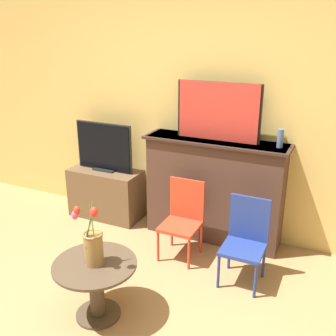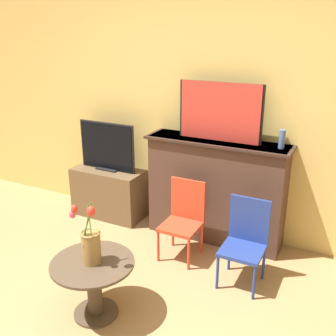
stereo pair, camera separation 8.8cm
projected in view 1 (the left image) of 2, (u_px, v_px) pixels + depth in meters
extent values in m
cube|color=#E0BC66|center=(202.00, 100.00, 3.80)|extent=(8.00, 0.06, 2.70)
cube|color=#4C3328|center=(214.00, 190.00, 3.84)|extent=(1.32, 0.32, 1.02)
cube|color=#35231C|center=(216.00, 141.00, 3.66)|extent=(1.38, 0.36, 0.02)
cube|color=black|center=(218.00, 111.00, 3.58)|extent=(0.79, 0.02, 0.53)
cube|color=red|center=(218.00, 112.00, 3.57)|extent=(0.75, 0.02, 0.53)
cylinder|color=#4C6699|center=(280.00, 138.00, 3.40)|extent=(0.05, 0.05, 0.17)
cube|color=brown|center=(106.00, 193.00, 4.37)|extent=(0.79, 0.38, 0.54)
cube|color=black|center=(105.00, 169.00, 4.27)|extent=(0.25, 0.12, 0.01)
cube|color=black|center=(104.00, 147.00, 4.19)|extent=(0.67, 0.02, 0.52)
cube|color=black|center=(104.00, 147.00, 4.19)|extent=(0.64, 0.02, 0.49)
cylinder|color=red|center=(158.00, 246.00, 3.54)|extent=(0.02, 0.02, 0.30)
cylinder|color=red|center=(189.00, 254.00, 3.42)|extent=(0.02, 0.02, 0.30)
cylinder|color=red|center=(172.00, 232.00, 3.79)|extent=(0.02, 0.02, 0.30)
cylinder|color=red|center=(201.00, 238.00, 3.67)|extent=(0.02, 0.02, 0.30)
cube|color=red|center=(180.00, 226.00, 3.55)|extent=(0.33, 0.33, 0.03)
cube|color=red|center=(187.00, 199.00, 3.61)|extent=(0.33, 0.02, 0.39)
cylinder|color=navy|center=(218.00, 272.00, 3.17)|extent=(0.02, 0.02, 0.30)
cylinder|color=navy|center=(255.00, 281.00, 3.05)|extent=(0.02, 0.02, 0.30)
cylinder|color=navy|center=(229.00, 253.00, 3.43)|extent=(0.02, 0.02, 0.30)
cylinder|color=navy|center=(264.00, 262.00, 3.31)|extent=(0.02, 0.02, 0.30)
cube|color=navy|center=(243.00, 249.00, 3.19)|extent=(0.33, 0.33, 0.03)
cube|color=navy|center=(249.00, 218.00, 3.25)|extent=(0.33, 0.02, 0.39)
cylinder|color=#4C3D2D|center=(98.00, 314.00, 2.91)|extent=(0.33, 0.33, 0.02)
cylinder|color=#4C3D2D|center=(97.00, 291.00, 2.85)|extent=(0.11, 0.11, 0.43)
cylinder|color=#4C3D2D|center=(95.00, 264.00, 2.77)|extent=(0.60, 0.60, 0.02)
cylinder|color=olive|center=(94.00, 249.00, 2.73)|extent=(0.13, 0.13, 0.23)
torus|color=olive|center=(93.00, 234.00, 2.69)|extent=(0.14, 0.14, 0.02)
cylinder|color=#477A2D|center=(93.00, 227.00, 2.65)|extent=(0.06, 0.05, 0.29)
ellipsoid|color=red|center=(94.00, 212.00, 2.54)|extent=(0.05, 0.05, 0.07)
cylinder|color=#477A2D|center=(89.00, 229.00, 2.66)|extent=(0.06, 0.07, 0.25)
ellipsoid|color=#E0517A|center=(75.00, 215.00, 2.59)|extent=(0.04, 0.04, 0.06)
cylinder|color=#477A2D|center=(89.00, 225.00, 2.64)|extent=(0.03, 0.10, 0.31)
ellipsoid|color=red|center=(77.00, 210.00, 2.53)|extent=(0.04, 0.04, 0.06)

